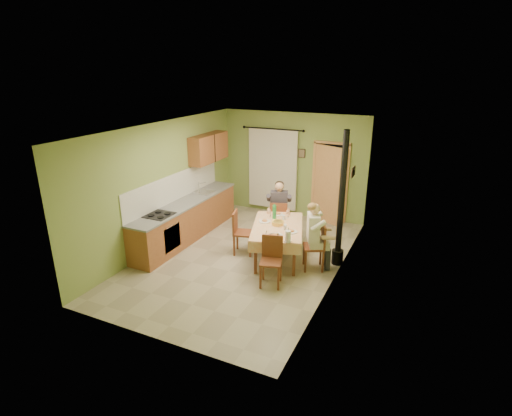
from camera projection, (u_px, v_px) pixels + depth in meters
The scene contains 17 objects.
floor at pixel (244, 258), 8.65m from camera, with size 4.00×6.00×0.01m, color tan.
room_shell at pixel (243, 177), 8.04m from camera, with size 4.04×6.04×2.82m.
kitchen_run at pixel (187, 219), 9.51m from camera, with size 0.64×3.64×1.56m.
upper_cabinets at pixel (209, 148), 10.17m from camera, with size 0.35×1.40×0.70m, color brown.
curtain at pixel (272, 169), 10.92m from camera, with size 1.70×0.07×2.22m.
doorway at pixel (328, 183), 10.36m from camera, with size 0.96×0.38×2.15m.
dining_table at pixel (277, 242), 8.50m from camera, with size 1.51×1.95×0.76m.
tableware at pixel (278, 225), 8.27m from camera, with size 1.00×1.48×0.33m.
chair_far at pixel (278, 228), 9.50m from camera, with size 0.51×0.51×0.96m.
chair_near at pixel (271, 271), 7.50m from camera, with size 0.48×0.48×0.95m.
chair_right at pixel (314, 255), 8.11m from camera, with size 0.53×0.53×0.96m.
chair_left at pixel (243, 241), 8.79m from camera, with size 0.51×0.51×0.97m.
man_far at pixel (279, 204), 9.32m from camera, with size 0.65×0.58×1.39m.
man_right at pixel (315, 229), 7.91m from camera, with size 0.60×0.65×1.39m.
stove_flue at pixel (340, 218), 8.07m from camera, with size 0.24×0.24×2.80m.
picture_back at pixel (302, 153), 10.50m from camera, with size 0.19×0.03×0.23m, color black.
picture_right at pixel (353, 172), 8.28m from camera, with size 0.03×0.31×0.21m, color brown.
Camera 1 is at (3.52, -6.95, 3.93)m, focal length 28.00 mm.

